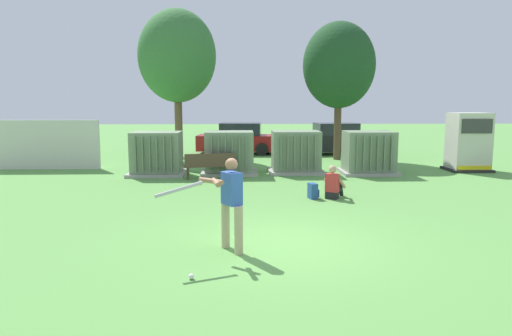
{
  "coord_description": "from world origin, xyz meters",
  "views": [
    {
      "loc": [
        -0.84,
        -8.96,
        2.77
      ],
      "look_at": [
        -0.39,
        3.5,
        1.0
      ],
      "focal_mm": 33.36,
      "sensor_mm": 36.0,
      "label": 1
    }
  ],
  "objects_px": {
    "sports_ball": "(191,276)",
    "park_bench": "(210,164)",
    "transformer_east": "(369,153)",
    "transformer_mid_west": "(229,153)",
    "transformer_west": "(157,154)",
    "parked_car_leftmost": "(239,139)",
    "backpack": "(313,191)",
    "batter": "(229,200)",
    "transformer_mid_east": "(296,153)",
    "seated_spectator": "(333,185)",
    "parked_car_left_of_center": "(334,140)",
    "generator_enclosure": "(468,142)"
  },
  "relations": [
    {
      "from": "transformer_mid_west",
      "to": "backpack",
      "type": "distance_m",
      "value": 5.37
    },
    {
      "from": "batter",
      "to": "seated_spectator",
      "type": "xyz_separation_m",
      "value": [
        2.88,
        4.76,
        -0.6
      ]
    },
    {
      "from": "park_bench",
      "to": "backpack",
      "type": "xyz_separation_m",
      "value": [
        3.16,
        -3.64,
        -0.32
      ]
    },
    {
      "from": "backpack",
      "to": "parked_car_left_of_center",
      "type": "xyz_separation_m",
      "value": [
        2.85,
        11.38,
        0.54
      ]
    },
    {
      "from": "batter",
      "to": "parked_car_leftmost",
      "type": "xyz_separation_m",
      "value": [
        0.17,
        16.46,
        -0.22
      ]
    },
    {
      "from": "transformer_west",
      "to": "generator_enclosure",
      "type": "bearing_deg",
      "value": 3.07
    },
    {
      "from": "batter",
      "to": "parked_car_left_of_center",
      "type": "distance_m",
      "value": 16.91
    },
    {
      "from": "generator_enclosure",
      "to": "sports_ball",
      "type": "xyz_separation_m",
      "value": [
        -9.86,
        -11.31,
        -1.09
      ]
    },
    {
      "from": "park_bench",
      "to": "transformer_mid_west",
      "type": "bearing_deg",
      "value": 57.69
    },
    {
      "from": "transformer_mid_west",
      "to": "parked_car_leftmost",
      "type": "xyz_separation_m",
      "value": [
        0.35,
        7.01,
        -0.04
      ]
    },
    {
      "from": "transformer_east",
      "to": "parked_car_left_of_center",
      "type": "relative_size",
      "value": 0.48
    },
    {
      "from": "transformer_west",
      "to": "parked_car_leftmost",
      "type": "relative_size",
      "value": 0.48
    },
    {
      "from": "transformer_mid_east",
      "to": "parked_car_left_of_center",
      "type": "height_order",
      "value": "same"
    },
    {
      "from": "transformer_east",
      "to": "parked_car_leftmost",
      "type": "height_order",
      "value": "same"
    },
    {
      "from": "generator_enclosure",
      "to": "seated_spectator",
      "type": "bearing_deg",
      "value": -141.06
    },
    {
      "from": "transformer_west",
      "to": "sports_ball",
      "type": "xyz_separation_m",
      "value": [
        2.32,
        -10.66,
        -0.74
      ]
    },
    {
      "from": "park_bench",
      "to": "transformer_west",
      "type": "bearing_deg",
      "value": 155.59
    },
    {
      "from": "backpack",
      "to": "transformer_east",
      "type": "bearing_deg",
      "value": 58.26
    },
    {
      "from": "generator_enclosure",
      "to": "parked_car_left_of_center",
      "type": "distance_m",
      "value": 7.44
    },
    {
      "from": "transformer_east",
      "to": "park_bench",
      "type": "relative_size",
      "value": 1.14
    },
    {
      "from": "transformer_east",
      "to": "seated_spectator",
      "type": "height_order",
      "value": "transformer_east"
    },
    {
      "from": "transformer_mid_east",
      "to": "transformer_east",
      "type": "height_order",
      "value": "same"
    },
    {
      "from": "sports_ball",
      "to": "park_bench",
      "type": "bearing_deg",
      "value": 91.75
    },
    {
      "from": "park_bench",
      "to": "backpack",
      "type": "distance_m",
      "value": 4.83
    },
    {
      "from": "park_bench",
      "to": "backpack",
      "type": "relative_size",
      "value": 4.19
    },
    {
      "from": "transformer_east",
      "to": "sports_ball",
      "type": "distance_m",
      "value": 12.13
    },
    {
      "from": "transformer_mid_west",
      "to": "backpack",
      "type": "height_order",
      "value": "transformer_mid_west"
    },
    {
      "from": "transformer_mid_east",
      "to": "parked_car_leftmost",
      "type": "height_order",
      "value": "same"
    },
    {
      "from": "backpack",
      "to": "transformer_west",
      "type": "bearing_deg",
      "value": 138.69
    },
    {
      "from": "transformer_mid_east",
      "to": "batter",
      "type": "relative_size",
      "value": 1.21
    },
    {
      "from": "backpack",
      "to": "generator_enclosure",
      "type": "bearing_deg",
      "value": 36.69
    },
    {
      "from": "transformer_mid_west",
      "to": "generator_enclosure",
      "type": "distance_m",
      "value": 9.48
    },
    {
      "from": "transformer_west",
      "to": "parked_car_left_of_center",
      "type": "distance_m",
      "value": 10.54
    },
    {
      "from": "park_bench",
      "to": "transformer_east",
      "type": "bearing_deg",
      "value": 8.89
    },
    {
      "from": "transformer_west",
      "to": "parked_car_leftmost",
      "type": "xyz_separation_m",
      "value": [
        3.06,
        7.18,
        -0.04
      ]
    },
    {
      "from": "generator_enclosure",
      "to": "seated_spectator",
      "type": "xyz_separation_m",
      "value": [
        -6.4,
        -5.17,
        -0.76
      ]
    },
    {
      "from": "backpack",
      "to": "parked_car_leftmost",
      "type": "bearing_deg",
      "value": 100.26
    },
    {
      "from": "parked_car_leftmost",
      "to": "park_bench",
      "type": "bearing_deg",
      "value": -97.29
    },
    {
      "from": "backpack",
      "to": "parked_car_left_of_center",
      "type": "height_order",
      "value": "parked_car_left_of_center"
    },
    {
      "from": "transformer_mid_east",
      "to": "parked_car_leftmost",
      "type": "relative_size",
      "value": 0.48
    },
    {
      "from": "transformer_mid_west",
      "to": "batter",
      "type": "distance_m",
      "value": 9.45
    },
    {
      "from": "sports_ball",
      "to": "seated_spectator",
      "type": "distance_m",
      "value": 7.05
    },
    {
      "from": "backpack",
      "to": "parked_car_left_of_center",
      "type": "bearing_deg",
      "value": 75.94
    },
    {
      "from": "transformer_mid_west",
      "to": "park_bench",
      "type": "bearing_deg",
      "value": -122.31
    },
    {
      "from": "transformer_mid_west",
      "to": "seated_spectator",
      "type": "bearing_deg",
      "value": -56.88
    },
    {
      "from": "transformer_mid_west",
      "to": "sports_ball",
      "type": "bearing_deg",
      "value": -92.07
    },
    {
      "from": "transformer_west",
      "to": "sports_ball",
      "type": "relative_size",
      "value": 23.33
    },
    {
      "from": "transformer_mid_west",
      "to": "park_bench",
      "type": "distance_m",
      "value": 1.31
    },
    {
      "from": "batter",
      "to": "park_bench",
      "type": "bearing_deg",
      "value": 95.93
    },
    {
      "from": "transformer_west",
      "to": "transformer_mid_west",
      "type": "height_order",
      "value": "same"
    }
  ]
}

